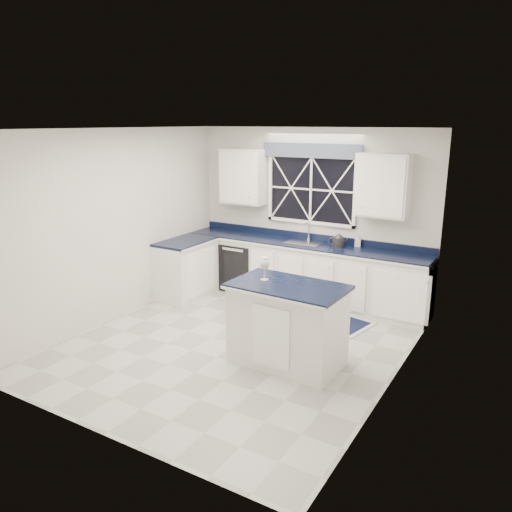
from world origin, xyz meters
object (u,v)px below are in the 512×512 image
Objects in this scene: faucet at (308,231)px; kettle at (338,241)px; island at (287,324)px; wine_glass at (264,264)px; dishwasher at (244,265)px; soap_bottle at (358,240)px.

kettle is at bearing -14.41° from faucet.
kettle reaches higher than island.
faucet is 1.06× the size of kettle.
faucet is at bearing 102.01° from wine_glass.
soap_bottle is at bearing 6.54° from dishwasher.
island is 0.75m from wine_glass.
dishwasher is 0.61× the size of island.
wine_glass is at bearing -113.33° from kettle.
soap_bottle is (0.82, 0.03, -0.06)m from faucet.
island is 2.20m from kettle.
soap_bottle is at bearing 91.53° from island.
dishwasher is 2.81m from island.
dishwasher is at bearing 160.79° from kettle.
faucet is 0.23× the size of island.
kettle is 1.03× the size of wine_glass.
wine_glass reaches higher than soap_bottle.
faucet is 2.48m from island.
soap_bottle is (1.92, 0.22, 0.63)m from dishwasher.
soap_bottle reaches higher than dishwasher.
faucet reaches higher than dishwasher.
kettle reaches higher than soap_bottle.
island is at bearing -47.50° from dishwasher.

